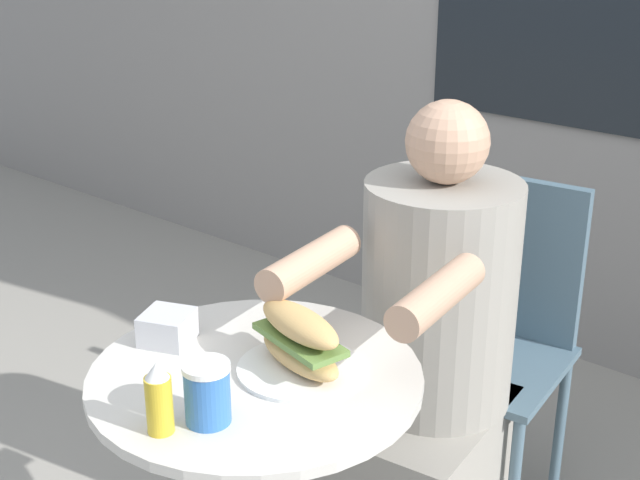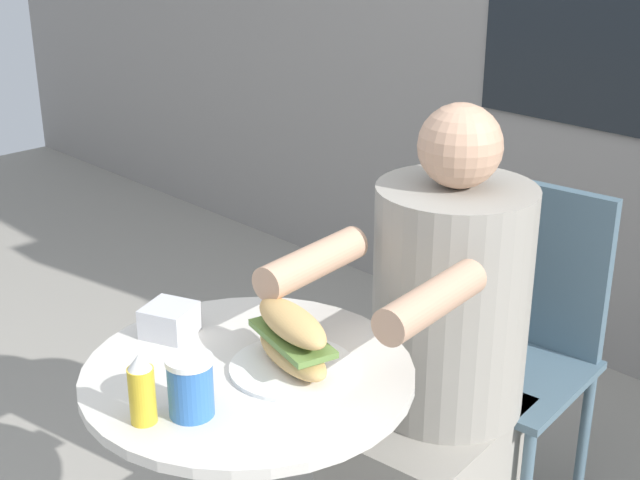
{
  "view_description": "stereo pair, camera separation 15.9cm",
  "coord_description": "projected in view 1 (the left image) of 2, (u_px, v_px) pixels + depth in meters",
  "views": [
    {
      "loc": [
        0.98,
        -1.0,
        1.54
      ],
      "look_at": [
        0.0,
        0.18,
        0.92
      ],
      "focal_mm": 50.0,
      "sensor_mm": 36.0,
      "label": 1
    },
    {
      "loc": [
        1.1,
        -0.89,
        1.54
      ],
      "look_at": [
        0.0,
        0.18,
        0.92
      ],
      "focal_mm": 50.0,
      "sensor_mm": 36.0,
      "label": 2
    }
  ],
  "objects": [
    {
      "name": "seated_diner",
      "position": [
        427.0,
        386.0,
        2.0
      ],
      "size": [
        0.4,
        0.63,
        1.14
      ],
      "rotation": [
        0.0,
        0.0,
        3.26
      ],
      "color": "gray",
      "rests_on": "ground_plane"
    },
    {
      "name": "diner_chair",
      "position": [
        499.0,
        319.0,
        2.24
      ],
      "size": [
        0.42,
        0.42,
        0.87
      ],
      "rotation": [
        0.0,
        0.0,
        3.26
      ],
      "color": "slate",
      "rests_on": "ground_plane"
    },
    {
      "name": "cafe_table",
      "position": [
        258.0,
        467.0,
        1.68
      ],
      "size": [
        0.61,
        0.61,
        0.72
      ],
      "color": "beige",
      "rests_on": "ground_plane"
    },
    {
      "name": "napkin_box",
      "position": [
        168.0,
        327.0,
        1.7
      ],
      "size": [
        0.12,
        0.12,
        0.06
      ],
      "rotation": [
        0.0,
        0.0,
        0.39
      ],
      "color": "silver",
      "rests_on": "cafe_table"
    },
    {
      "name": "condiment_bottle",
      "position": [
        159.0,
        398.0,
        1.41
      ],
      "size": [
        0.04,
        0.04,
        0.13
      ],
      "color": "gold",
      "rests_on": "cafe_table"
    },
    {
      "name": "drink_cup",
      "position": [
        207.0,
        393.0,
        1.44
      ],
      "size": [
        0.08,
        0.08,
        0.11
      ],
      "color": "#336BB7",
      "rests_on": "cafe_table"
    },
    {
      "name": "sandwich_on_plate",
      "position": [
        300.0,
        345.0,
        1.59
      ],
      "size": [
        0.23,
        0.23,
        0.12
      ],
      "rotation": [
        0.0,
        0.0,
        -0.25
      ],
      "color": "white",
      "rests_on": "cafe_table"
    }
  ]
}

